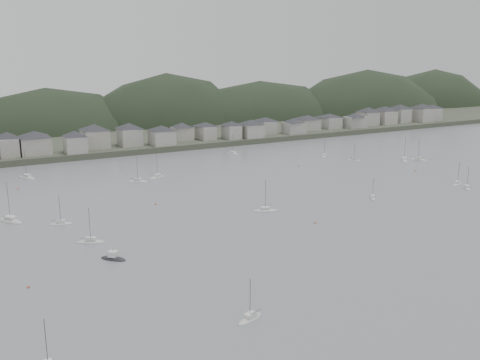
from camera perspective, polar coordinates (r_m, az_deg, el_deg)
ground at (r=130.09m, az=16.61°, el=-9.26°), size 900.00×900.00×0.00m
far_shore_land at (r=390.26m, az=-16.10°, el=5.87°), size 900.00×250.00×3.00m
forested_ridge at (r=368.64m, az=-14.31°, el=3.56°), size 851.55×103.94×102.57m
waterfront_town at (r=302.32m, az=-1.70°, el=5.72°), size 451.48×28.46×12.92m
moored_fleet at (r=192.45m, az=-3.15°, el=-1.30°), size 244.63×170.30×13.48m
motor_launch_far at (r=133.61m, az=-13.71°, el=-8.33°), size 6.42×6.76×3.66m
mooring_buoys at (r=178.26m, az=1.59°, el=-2.49°), size 165.40×125.40×0.70m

